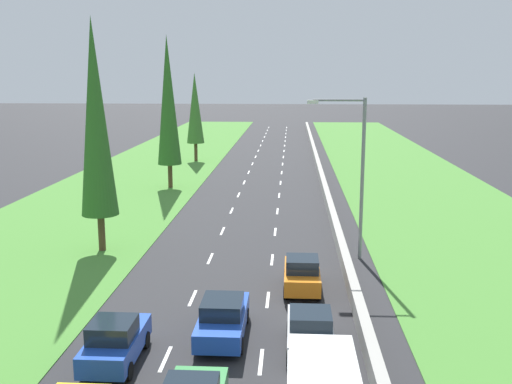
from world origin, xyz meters
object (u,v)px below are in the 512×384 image
Objects in this scene: poplar_tree_fourth at (195,108)px; blue_sedan_centre_lane at (223,318)px; orange_hatchback_right_lane at (302,274)px; silver_hatchback_right_lane at (310,332)px; street_light_mast at (356,167)px; poplar_tree_second at (96,118)px; poplar_tree_third at (168,101)px; blue_hatchback_left_lane at (115,342)px.

blue_sedan_centre_lane is at bearing -79.60° from poplar_tree_fourth.
orange_hatchback_right_lane is 0.37× the size of poplar_tree_fourth.
silver_hatchback_right_lane is at bearing -88.28° from orange_hatchback_right_lane.
poplar_tree_fourth reaches higher than blue_sedan_centre_lane.
poplar_tree_fourth is at bearing 111.93° from street_light_mast.
poplar_tree_second is 1.29× the size of poplar_tree_fourth.
poplar_tree_third is (0.03, 19.73, 0.12)m from poplar_tree_second.
blue_hatchback_left_lane is at bearing -70.33° from poplar_tree_second.
blue_hatchback_left_lane is 1.00× the size of orange_hatchback_right_lane.
orange_hatchback_right_lane reaches higher than blue_sedan_centre_lane.
blue_sedan_centre_lane is at bearing -120.80° from orange_hatchback_right_lane.
poplar_tree_second is (-11.84, 12.34, 6.93)m from silver_hatchback_right_lane.
blue_hatchback_left_lane is (-3.60, -2.36, 0.02)m from blue_sedan_centre_lane.
blue_sedan_centre_lane is 32.84m from poplar_tree_third.
poplar_tree_fourth is at bearing 105.75° from orange_hatchback_right_lane.
poplar_tree_second reaches higher than orange_hatchback_right_lane.
poplar_tree_second is (-8.45, 11.22, 6.96)m from blue_sedan_centre_lane.
poplar_tree_third is at bearing 125.72° from street_light_mast.
silver_hatchback_right_lane reaches higher than blue_sedan_centre_lane.
street_light_mast is at bearing 53.04° from blue_hatchback_left_lane.
poplar_tree_fourth is 40.09m from street_light_mast.
poplar_tree_third is at bearing 105.22° from blue_sedan_centre_lane.
blue_hatchback_left_lane is at bearing -169.89° from silver_hatchback_right_lane.
street_light_mast is (14.96, -37.18, -1.04)m from poplar_tree_fourth.
blue_hatchback_left_lane is 16.85m from street_light_mast.
silver_hatchback_right_lane is at bearing -103.39° from street_light_mast.
poplar_tree_second is at bearing 109.67° from blue_hatchback_left_lane.
blue_hatchback_left_lane is at bearing -146.69° from blue_sedan_centre_lane.
silver_hatchback_right_lane is 0.37× the size of poplar_tree_fourth.
silver_hatchback_right_lane is 0.29× the size of poplar_tree_third.
street_light_mast is (14.60, -20.31, -2.66)m from poplar_tree_third.
poplar_tree_third reaches higher than orange_hatchback_right_lane.
poplar_tree_third reaches higher than blue_sedan_centre_lane.
blue_sedan_centre_lane is at bearing 33.31° from blue_hatchback_left_lane.
poplar_tree_second is 0.98× the size of poplar_tree_third.
silver_hatchback_right_lane and orange_hatchback_right_lane have the same top height.
street_light_mast reaches higher than silver_hatchback_right_lane.
silver_hatchback_right_lane is 1.00× the size of orange_hatchback_right_lane.
poplar_tree_second reaches higher than street_light_mast.
poplar_tree_fourth is at bearing 95.90° from blue_hatchback_left_lane.
blue_hatchback_left_lane is 0.29× the size of poplar_tree_second.
poplar_tree_third is at bearing -88.78° from poplar_tree_fourth.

